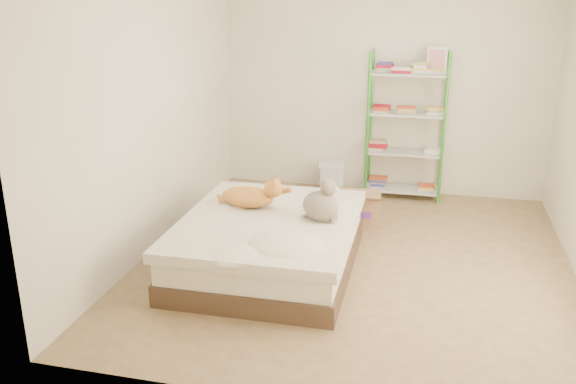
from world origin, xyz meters
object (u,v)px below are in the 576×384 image
(grey_cat, at_px, (321,199))
(white_bin, at_px, (332,178))
(shelf_unit, at_px, (407,123))
(orange_cat, at_px, (247,194))
(bed, at_px, (269,243))
(cardboard_box, at_px, (359,208))

(grey_cat, bearing_deg, white_bin, 11.30)
(shelf_unit, xyz_separation_m, white_bin, (-0.85, -0.03, -0.71))
(orange_cat, height_order, shelf_unit, shelf_unit)
(shelf_unit, bearing_deg, bed, -114.90)
(shelf_unit, distance_m, white_bin, 1.11)
(cardboard_box, height_order, white_bin, cardboard_box)
(white_bin, bearing_deg, cardboard_box, -63.96)
(bed, height_order, orange_cat, orange_cat)
(orange_cat, height_order, cardboard_box, orange_cat)
(grey_cat, relative_size, shelf_unit, 0.22)
(bed, relative_size, white_bin, 5.33)
(orange_cat, bearing_deg, shelf_unit, 57.82)
(shelf_unit, height_order, cardboard_box, shelf_unit)
(shelf_unit, distance_m, cardboard_box, 1.26)
(shelf_unit, height_order, white_bin, shelf_unit)
(orange_cat, distance_m, grey_cat, 0.73)
(bed, distance_m, cardboard_box, 1.43)
(white_bin, bearing_deg, orange_cat, -102.97)
(grey_cat, xyz_separation_m, cardboard_box, (0.19, 1.22, -0.50))
(bed, distance_m, shelf_unit, 2.54)
(grey_cat, xyz_separation_m, white_bin, (-0.26, 2.13, -0.48))
(grey_cat, bearing_deg, cardboard_box, -4.26)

